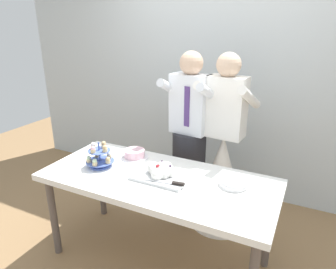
% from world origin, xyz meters
% --- Properties ---
extents(ground_plane, '(8.00, 8.00, 0.00)m').
position_xyz_m(ground_plane, '(0.00, 0.00, 0.00)').
color(ground_plane, olive).
extents(rear_wall, '(5.20, 0.10, 2.90)m').
position_xyz_m(rear_wall, '(0.00, 1.43, 1.45)').
color(rear_wall, silver).
rests_on(rear_wall, ground_plane).
extents(dessert_table, '(1.80, 0.80, 0.78)m').
position_xyz_m(dessert_table, '(0.00, 0.00, 0.70)').
color(dessert_table, white).
rests_on(dessert_table, ground_plane).
extents(cupcake_stand, '(0.23, 0.23, 0.21)m').
position_xyz_m(cupcake_stand, '(-0.51, -0.04, 0.86)').
color(cupcake_stand, '#4C66B2').
rests_on(cupcake_stand, dessert_table).
extents(main_cake_tray, '(0.43, 0.31, 0.12)m').
position_xyz_m(main_cake_tray, '(0.03, 0.01, 0.82)').
color(main_cake_tray, silver).
rests_on(main_cake_tray, dessert_table).
extents(plate_stack, '(0.21, 0.21, 0.04)m').
position_xyz_m(plate_stack, '(0.56, 0.13, 0.80)').
color(plate_stack, white).
rests_on(plate_stack, dessert_table).
extents(round_cake, '(0.24, 0.24, 0.07)m').
position_xyz_m(round_cake, '(-0.35, 0.23, 0.81)').
color(round_cake, white).
rests_on(round_cake, dessert_table).
extents(person_groom, '(0.50, 0.53, 1.66)m').
position_xyz_m(person_groom, '(-0.02, 0.68, 0.75)').
color(person_groom, '#232328').
rests_on(person_groom, ground_plane).
extents(person_bride, '(0.56, 0.56, 1.66)m').
position_xyz_m(person_bride, '(0.30, 0.71, 0.58)').
color(person_bride, white).
rests_on(person_bride, ground_plane).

